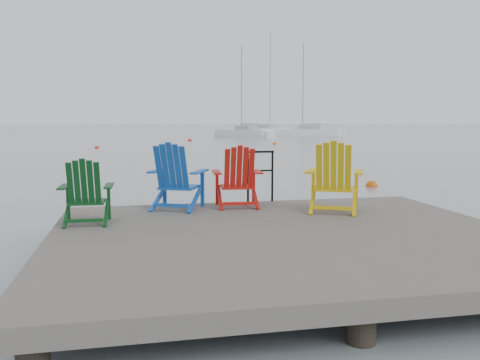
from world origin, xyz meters
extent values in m
plane|color=slate|center=(0.00, 0.00, 0.00)|extent=(400.00, 400.00, 0.00)
cube|color=#2D2B28|center=(0.00, 0.00, 0.40)|extent=(6.00, 5.00, 0.20)
cylinder|color=black|center=(-2.70, 2.20, -0.30)|extent=(0.26, 0.26, 1.20)
cylinder|color=black|center=(0.00, 2.20, -0.30)|extent=(0.26, 0.26, 1.20)
cylinder|color=black|center=(2.70, 2.20, -0.30)|extent=(0.26, 0.26, 1.20)
cylinder|color=black|center=(0.03, 2.45, 0.95)|extent=(0.04, 0.04, 0.90)
cylinder|color=black|center=(0.47, 2.45, 0.95)|extent=(0.04, 0.04, 0.90)
cylinder|color=black|center=(0.25, 2.45, 1.38)|extent=(0.48, 0.04, 0.04)
cylinder|color=black|center=(0.25, 2.45, 1.05)|extent=(0.44, 0.03, 0.03)
cube|color=#0A3915|center=(-2.57, 1.18, 0.79)|extent=(0.49, 0.44, 0.04)
cube|color=#0A3915|center=(-2.85, 1.36, 0.75)|extent=(0.05, 0.05, 0.50)
cube|color=#0A3915|center=(-2.28, 1.35, 0.75)|extent=(0.05, 0.05, 0.50)
cube|color=#0A3915|center=(-2.87, 1.17, 1.02)|extent=(0.12, 0.55, 0.02)
cube|color=#0A3915|center=(-2.27, 1.15, 1.02)|extent=(0.12, 0.55, 0.02)
cube|color=#0A3915|center=(-2.58, 0.89, 1.09)|extent=(0.45, 0.24, 0.62)
cube|color=#1049AA|center=(-1.20, 2.10, 0.84)|extent=(0.72, 0.69, 0.04)
cube|color=#1049AA|center=(-1.42, 2.43, 0.80)|extent=(0.07, 0.07, 0.59)
cube|color=#1049AA|center=(-0.81, 2.15, 0.80)|extent=(0.07, 0.07, 0.59)
cube|color=#1049AA|center=(-1.54, 2.23, 1.11)|extent=(0.38, 0.64, 0.03)
cube|color=#1049AA|center=(-0.88, 1.93, 1.11)|extent=(0.38, 0.64, 0.03)
cube|color=#1049AA|center=(-1.34, 1.79, 1.20)|extent=(0.59, 0.46, 0.72)
cube|color=#AC130C|center=(-0.24, 2.10, 0.82)|extent=(0.57, 0.51, 0.04)
cube|color=#AC130C|center=(-0.54, 2.32, 0.78)|extent=(0.05, 0.05, 0.56)
cube|color=#AC130C|center=(0.09, 2.27, 0.78)|extent=(0.05, 0.05, 0.56)
cube|color=#AC130C|center=(-0.58, 2.11, 1.08)|extent=(0.16, 0.62, 0.03)
cube|color=#AC130C|center=(0.10, 2.05, 1.08)|extent=(0.16, 0.62, 0.03)
cube|color=#AC130C|center=(-0.27, 1.78, 1.16)|extent=(0.51, 0.29, 0.69)
cube|color=gold|center=(1.18, 1.35, 0.85)|extent=(0.74, 0.71, 0.04)
cube|color=gold|center=(0.96, 1.69, 0.81)|extent=(0.07, 0.07, 0.61)
cube|color=gold|center=(1.58, 1.40, 0.81)|extent=(0.07, 0.07, 0.61)
cube|color=gold|center=(0.84, 1.49, 1.13)|extent=(0.40, 0.66, 0.03)
cube|color=gold|center=(1.51, 1.18, 1.13)|extent=(0.40, 0.66, 0.03)
cube|color=gold|center=(1.03, 1.03, 1.22)|extent=(0.60, 0.48, 0.75)
cube|color=white|center=(10.05, 49.17, 0.25)|extent=(5.54, 7.23, 1.10)
cube|color=#9E9EA3|center=(10.24, 48.86, 0.95)|extent=(2.31, 2.58, 0.55)
cylinder|color=gray|center=(9.85, 49.48, 5.39)|extent=(0.12, 0.12, 9.18)
cube|color=white|center=(15.75, 59.98, 0.25)|extent=(8.29, 9.50, 1.10)
cube|color=#9E9EA3|center=(15.44, 59.58, 0.95)|extent=(3.30, 3.50, 0.55)
cylinder|color=gray|center=(16.06, 60.37, 7.08)|extent=(0.12, 0.12, 12.56)
cube|color=white|center=(17.93, 51.05, 0.25)|extent=(7.96, 5.79, 1.10)
cube|color=#9E9EA3|center=(18.28, 50.85, 0.95)|extent=(2.80, 2.46, 0.55)
cylinder|color=gray|center=(17.59, 51.25, 5.80)|extent=(0.12, 0.12, 9.99)
sphere|color=#C34A0B|center=(4.83, 7.40, 0.00)|extent=(0.35, 0.35, 0.35)
sphere|color=#B8150A|center=(-4.39, 29.55, 0.00)|extent=(0.32, 0.32, 0.32)
sphere|color=#F4500E|center=(8.95, 32.50, 0.00)|extent=(0.34, 0.34, 0.34)
sphere|color=red|center=(3.06, 40.00, 0.00)|extent=(0.39, 0.39, 0.39)
camera|label=1|loc=(-1.90, -6.14, 1.94)|focal=38.00mm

